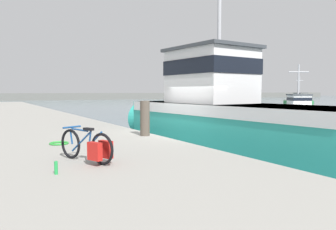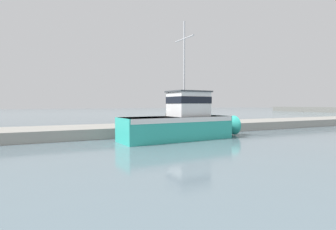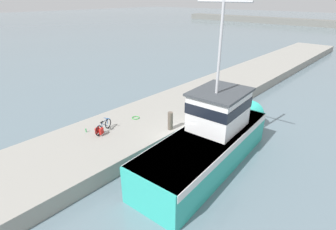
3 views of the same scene
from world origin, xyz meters
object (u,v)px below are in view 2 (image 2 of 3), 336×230
object	(u,v)px
fishing_boat_main	(183,121)
bicycle_touring	(126,122)
mooring_post	(167,120)
water_bottle_on_curb	(118,123)

from	to	relation	value
fishing_boat_main	bicycle_touring	size ratio (longest dim) A/B	7.17
fishing_boat_main	mooring_post	size ratio (longest dim) A/B	9.77
fishing_boat_main	bicycle_touring	bearing A→B (deg)	-156.79
fishing_boat_main	water_bottle_on_curb	xyz separation A→B (m)	(-6.62, -3.65, -0.49)
bicycle_touring	water_bottle_on_curb	xyz separation A→B (m)	(-0.80, -0.63, -0.21)
fishing_boat_main	mooring_post	world-z (taller)	fishing_boat_main
fishing_boat_main	bicycle_touring	distance (m)	6.56
fishing_boat_main	mooring_post	distance (m)	3.08
mooring_post	bicycle_touring	bearing A→B (deg)	-131.44
mooring_post	water_bottle_on_curb	world-z (taller)	mooring_post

